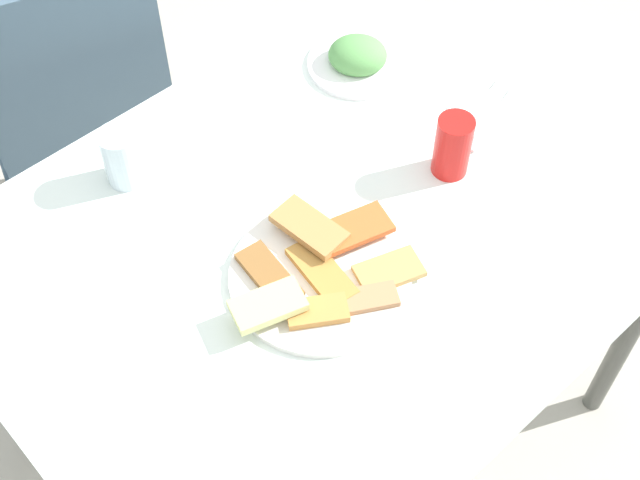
% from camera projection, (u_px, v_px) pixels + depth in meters
% --- Properties ---
extents(ground_plane, '(6.00, 6.00, 0.00)m').
position_uv_depth(ground_plane, '(320.00, 423.00, 2.12)').
color(ground_plane, '#BCB2A5').
extents(dining_table, '(1.18, 0.94, 0.76)m').
position_uv_depth(dining_table, '(320.00, 259.00, 1.58)').
color(dining_table, white).
rests_on(dining_table, ground_plane).
extents(dining_chair, '(0.53, 0.53, 0.92)m').
position_uv_depth(dining_chair, '(77.00, 100.00, 2.05)').
color(dining_chair, '#465E71').
rests_on(dining_chair, ground_plane).
extents(pide_platter, '(0.34, 0.30, 0.05)m').
position_uv_depth(pide_platter, '(320.00, 274.00, 1.45)').
color(pide_platter, white).
rests_on(pide_platter, dining_table).
extents(salad_plate_greens, '(0.20, 0.20, 0.07)m').
position_uv_depth(salad_plate_greens, '(358.00, 58.00, 1.76)').
color(salad_plate_greens, white).
rests_on(salad_plate_greens, dining_table).
extents(soda_can, '(0.09, 0.09, 0.12)m').
position_uv_depth(soda_can, '(453.00, 146.00, 1.56)').
color(soda_can, red).
rests_on(soda_can, dining_table).
extents(drinking_glass, '(0.07, 0.07, 0.11)m').
position_uv_depth(drinking_glass, '(122.00, 157.00, 1.55)').
color(drinking_glass, silver).
rests_on(drinking_glass, dining_table).
extents(paper_napkin, '(0.13, 0.13, 0.00)m').
position_uv_depth(paper_napkin, '(486.00, 115.00, 1.69)').
color(paper_napkin, white).
rests_on(paper_napkin, dining_table).
extents(fork, '(0.19, 0.06, 0.00)m').
position_uv_depth(fork, '(494.00, 119.00, 1.68)').
color(fork, silver).
rests_on(fork, paper_napkin).
extents(spoon, '(0.20, 0.06, 0.00)m').
position_uv_depth(spoon, '(479.00, 109.00, 1.69)').
color(spoon, silver).
rests_on(spoon, paper_napkin).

